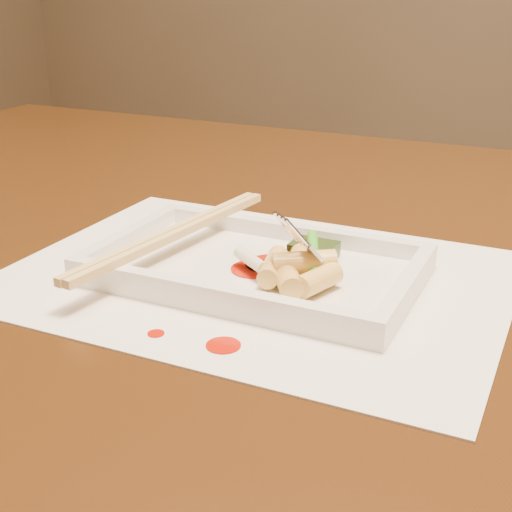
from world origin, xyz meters
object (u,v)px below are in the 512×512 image
at_px(plate_base, 256,272).
at_px(fork, 349,185).
at_px(chopstick_a, 169,233).
at_px(placemat, 256,277).
at_px(table, 266,323).

distance_m(plate_base, fork, 0.11).
bearing_deg(chopstick_a, placemat, -0.00).
height_order(table, plate_base, plate_base).
bearing_deg(table, chopstick_a, -110.83).
bearing_deg(chopstick_a, plate_base, 0.00).
bearing_deg(plate_base, placemat, -90.00).
bearing_deg(chopstick_a, table, 69.17).
bearing_deg(placemat, chopstick_a, 180.00).
distance_m(table, placemat, 0.15).
xyz_separation_m(table, fork, (0.11, -0.09, 0.18)).
bearing_deg(fork, chopstick_a, -173.25).
distance_m(placemat, chopstick_a, 0.09).
xyz_separation_m(table, chopstick_a, (-0.04, -0.11, 0.13)).
height_order(placemat, chopstick_a, chopstick_a).
distance_m(plate_base, chopstick_a, 0.08).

